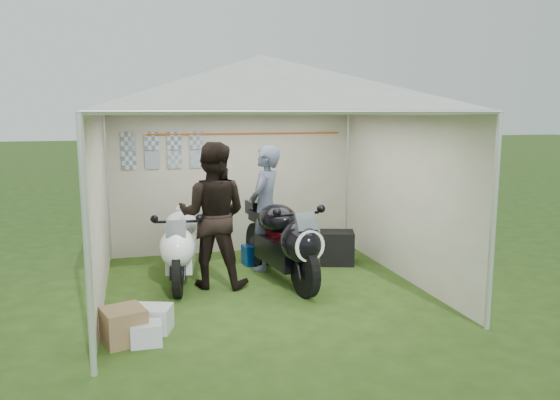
% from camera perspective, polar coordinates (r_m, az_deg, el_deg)
% --- Properties ---
extents(ground, '(80.00, 80.00, 0.00)m').
position_cam_1_polar(ground, '(7.33, -1.86, -9.08)').
color(ground, '#274013').
rests_on(ground, ground).
extents(canopy_tent, '(5.66, 5.66, 3.00)m').
position_cam_1_polar(canopy_tent, '(7.00, -2.03, 11.45)').
color(canopy_tent, silver).
rests_on(canopy_tent, ground).
extents(motorcycle_white, '(0.64, 1.99, 0.98)m').
position_cam_1_polar(motorcycle_white, '(7.48, -10.34, -4.49)').
color(motorcycle_white, black).
rests_on(motorcycle_white, ground).
extents(motorcycle_black, '(0.70, 2.20, 1.08)m').
position_cam_1_polar(motorcycle_black, '(7.36, 0.35, -4.10)').
color(motorcycle_black, black).
rests_on(motorcycle_black, ground).
extents(paddock_stand, '(0.43, 0.31, 0.30)m').
position_cam_1_polar(paddock_stand, '(8.37, -2.52, -5.70)').
color(paddock_stand, blue).
rests_on(paddock_stand, ground).
extents(person_dark_jacket, '(1.13, 1.01, 1.92)m').
position_cam_1_polar(person_dark_jacket, '(7.21, -7.03, -1.57)').
color(person_dark_jacket, black).
rests_on(person_dark_jacket, ground).
extents(person_blue_jacket, '(0.74, 0.79, 1.82)m').
position_cam_1_polar(person_blue_jacket, '(7.95, -1.54, -0.87)').
color(person_blue_jacket, slate).
rests_on(person_blue_jacket, ground).
extents(equipment_box, '(0.60, 0.54, 0.51)m').
position_cam_1_polar(equipment_box, '(8.39, 5.96, -4.97)').
color(equipment_box, black).
rests_on(equipment_box, ground).
extents(crate_0, '(0.48, 0.43, 0.27)m').
position_cam_1_polar(crate_0, '(6.06, -13.25, -11.99)').
color(crate_0, silver).
rests_on(crate_0, ground).
extents(crate_1, '(0.49, 0.49, 0.35)m').
position_cam_1_polar(crate_1, '(5.84, -16.02, -12.48)').
color(crate_1, brown).
rests_on(crate_1, ground).
extents(crate_2, '(0.31, 0.26, 0.22)m').
position_cam_1_polar(crate_2, '(5.76, -13.78, -13.42)').
color(crate_2, silver).
rests_on(crate_2, ground).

